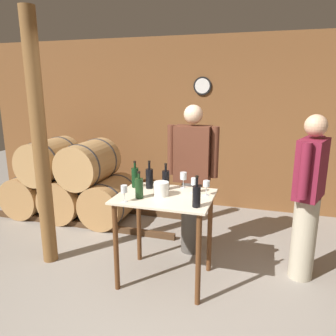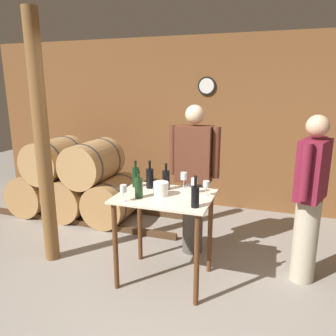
{
  "view_description": "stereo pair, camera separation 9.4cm",
  "coord_description": "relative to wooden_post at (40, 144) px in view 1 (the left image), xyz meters",
  "views": [
    {
      "loc": [
        0.75,
        -2.3,
        1.95
      ],
      "look_at": [
        -0.15,
        0.67,
        1.16
      ],
      "focal_mm": 35.0,
      "sensor_mm": 36.0,
      "label": 1
    },
    {
      "loc": [
        0.84,
        -2.27,
        1.95
      ],
      "look_at": [
        -0.15,
        0.67,
        1.16
      ],
      "focal_mm": 35.0,
      "sensor_mm": 36.0,
      "label": 2
    }
  ],
  "objects": [
    {
      "name": "wine_bottle_far_right",
      "position": [
        1.74,
        -0.21,
        -0.33
      ],
      "size": [
        0.07,
        0.07,
        0.29
      ],
      "color": "black",
      "rests_on": "tasting_table"
    },
    {
      "name": "wooden_post",
      "position": [
        0.0,
        0.0,
        0.0
      ],
      "size": [
        0.16,
        0.16,
        2.7
      ],
      "color": "brown",
      "rests_on": "ground_plane"
    },
    {
      "name": "barrel_rack",
      "position": [
        -0.49,
        1.23,
        -0.83
      ],
      "size": [
        3.46,
        0.86,
        1.18
      ],
      "color": "#4C331E",
      "rests_on": "ground_plane"
    },
    {
      "name": "back_wall",
      "position": [
        1.53,
        2.34,
        0.0
      ],
      "size": [
        8.4,
        0.08,
        2.7
      ],
      "color": "brown",
      "rests_on": "ground_plane"
    },
    {
      "name": "person_visitor_with_scarf",
      "position": [
        1.5,
        0.68,
        -0.42
      ],
      "size": [
        0.59,
        0.24,
        1.75
      ],
      "color": "#4C4742",
      "rests_on": "ground_plane"
    },
    {
      "name": "wine_bottle_right",
      "position": [
        1.33,
        0.19,
        -0.33
      ],
      "size": [
        0.07,
        0.07,
        0.28
      ],
      "color": "black",
      "rests_on": "tasting_table"
    },
    {
      "name": "ground_plane",
      "position": [
        1.53,
        -0.57,
        -1.35
      ],
      "size": [
        14.0,
        14.0,
        0.0
      ],
      "primitive_type": "plane",
      "color": "gray"
    },
    {
      "name": "wine_bottle_center",
      "position": [
        1.17,
        -0.13,
        -0.33
      ],
      "size": [
        0.08,
        0.08,
        0.26
      ],
      "color": "#193819",
      "rests_on": "tasting_table"
    },
    {
      "name": "wine_bottle_left",
      "position": [
        1.16,
        0.18,
        -0.33
      ],
      "size": [
        0.08,
        0.08,
        0.29
      ],
      "color": "black",
      "rests_on": "tasting_table"
    },
    {
      "name": "wine_glass_near_center",
      "position": [
        1.49,
        0.3,
        -0.31
      ],
      "size": [
        0.07,
        0.07,
        0.16
      ],
      "color": "silver",
      "rests_on": "tasting_table"
    },
    {
      "name": "tasting_table",
      "position": [
        1.38,
        0.01,
        -0.63
      ],
      "size": [
        0.92,
        0.71,
        0.91
      ],
      "color": "beige",
      "rests_on": "ground_plane"
    },
    {
      "name": "person_host",
      "position": [
        2.72,
        0.46,
        -0.45
      ],
      "size": [
        0.34,
        0.56,
        1.69
      ],
      "color": "#B7AD93",
      "rests_on": "ground_plane"
    },
    {
      "name": "ice_bucket",
      "position": [
        1.35,
        -0.0,
        -0.37
      ],
      "size": [
        0.15,
        0.15,
        0.13
      ],
      "color": "white",
      "rests_on": "tasting_table"
    },
    {
      "name": "wine_glass_near_right",
      "position": [
        1.63,
        0.17,
        -0.33
      ],
      "size": [
        0.06,
        0.06,
        0.15
      ],
      "color": "silver",
      "rests_on": "tasting_table"
    },
    {
      "name": "wine_glass_far_side",
      "position": [
        1.76,
        0.12,
        -0.32
      ],
      "size": [
        0.06,
        0.06,
        0.15
      ],
      "color": "silver",
      "rests_on": "tasting_table"
    },
    {
      "name": "wine_glass_near_left",
      "position": [
        1.08,
        -0.27,
        -0.32
      ],
      "size": [
        0.06,
        0.06,
        0.16
      ],
      "color": "silver",
      "rests_on": "tasting_table"
    },
    {
      "name": "wine_bottle_far_left",
      "position": [
        1.0,
        0.18,
        -0.33
      ],
      "size": [
        0.07,
        0.07,
        0.28
      ],
      "color": "black",
      "rests_on": "tasting_table"
    }
  ]
}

